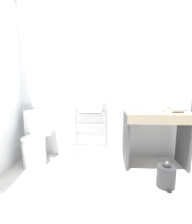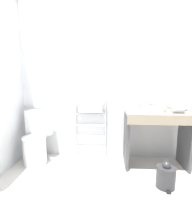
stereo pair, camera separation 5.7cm
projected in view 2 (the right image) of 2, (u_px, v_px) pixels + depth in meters
The scene contains 11 objects.
ground_plane at pixel (97, 206), 1.80m from camera, with size 12.00×12.00×0.00m, color silver.
wall_back at pixel (102, 78), 2.87m from camera, with size 2.91×0.12×2.66m, color silver.
toilet at pixel (36, 141), 2.75m from camera, with size 0.41×0.49×0.82m.
towel_radiator at pixel (91, 117), 2.88m from camera, with size 0.53×0.06×0.96m.
vanity_counter at pixel (156, 130), 2.57m from camera, with size 0.90×0.55×0.83m.
sink_basin at pixel (153, 109), 2.55m from camera, with size 0.37×0.37×0.06m.
faucet at pixel (150, 104), 2.74m from camera, with size 0.02×0.10×0.13m.
cup_near_wall at pixel (132, 106), 2.75m from camera, with size 0.07×0.07×0.10m.
cup_near_edge at pixel (137, 106), 2.72m from camera, with size 0.07×0.07×0.10m.
hair_dryer at pixel (179, 110), 2.42m from camera, with size 0.21×0.17×0.09m.
trash_bin at pixel (166, 176), 2.09m from camera, with size 0.23×0.26×0.33m.
Camera 2 is at (0.11, -1.61, 1.25)m, focal length 28.00 mm.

